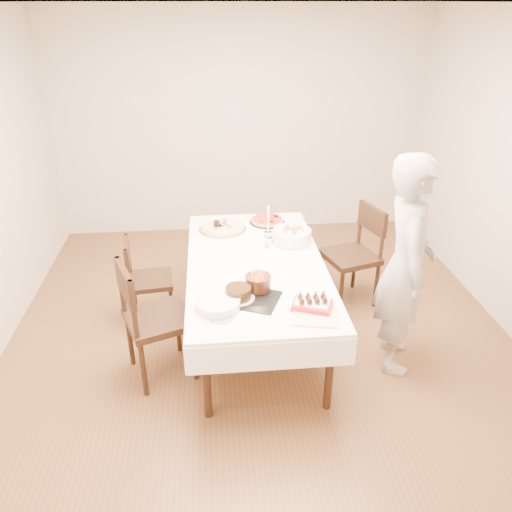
{
  "coord_description": "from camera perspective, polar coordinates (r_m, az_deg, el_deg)",
  "views": [
    {
      "loc": [
        -0.4,
        -3.62,
        2.72
      ],
      "look_at": [
        -0.04,
        0.06,
        0.81
      ],
      "focal_mm": 35.0,
      "sensor_mm": 36.0,
      "label": 1
    }
  ],
  "objects": [
    {
      "name": "chair_left_dessert",
      "position": [
        3.97,
        -11.05,
        -7.07
      ],
      "size": [
        0.68,
        0.68,
        1.03
      ],
      "primitive_type": null,
      "rotation": [
        0.0,
        0.0,
        3.51
      ],
      "color": "black",
      "rests_on": "floor"
    },
    {
      "name": "cake_board",
      "position": [
        3.69,
        -0.07,
        -5.03
      ],
      "size": [
        0.44,
        0.44,
        0.01
      ],
      "primitive_type": "cube",
      "rotation": [
        0.0,
        0.0,
        -0.4
      ],
      "color": "black",
      "rests_on": "dining_table"
    },
    {
      "name": "person",
      "position": [
        4.01,
        16.72,
        -1.11
      ],
      "size": [
        0.55,
        0.72,
        1.78
      ],
      "primitive_type": "imported",
      "rotation": [
        0.0,
        0.0,
        1.37
      ],
      "color": "#BBB5B1",
      "rests_on": "floor"
    },
    {
      "name": "wall_back",
      "position": [
        6.28,
        -1.81,
        14.67
      ],
      "size": [
        4.5,
        0.04,
        2.7
      ],
      "primitive_type": "cube",
      "color": "beige",
      "rests_on": "floor"
    },
    {
      "name": "chair_left_savory",
      "position": [
        4.69,
        -11.97,
        -2.73
      ],
      "size": [
        0.48,
        0.48,
        0.84
      ],
      "primitive_type": null,
      "rotation": [
        0.0,
        0.0,
        3.26
      ],
      "color": "black",
      "rests_on": "floor"
    },
    {
      "name": "taper_candle",
      "position": [
        4.57,
        1.41,
        4.0
      ],
      "size": [
        0.08,
        0.08,
        0.33
      ],
      "primitive_type": "cylinder",
      "rotation": [
        0.0,
        0.0,
        -0.14
      ],
      "color": "white",
      "rests_on": "dining_table"
    },
    {
      "name": "pasta_bowl",
      "position": [
        4.53,
        4.14,
        2.34
      ],
      "size": [
        0.41,
        0.41,
        0.11
      ],
      "primitive_type": "cylinder",
      "rotation": [
        0.0,
        0.0,
        0.19
      ],
      "color": "white",
      "rests_on": "dining_table"
    },
    {
      "name": "strawberry_box",
      "position": [
        3.59,
        6.45,
        -5.51
      ],
      "size": [
        0.32,
        0.27,
        0.07
      ],
      "primitive_type": null,
      "rotation": [
        0.0,
        0.0,
        -0.38
      ],
      "color": "red",
      "rests_on": "dining_table"
    },
    {
      "name": "birthday_cake",
      "position": [
        3.75,
        0.23,
        -2.6
      ],
      "size": [
        0.22,
        0.22,
        0.18
      ],
      "primitive_type": "cylinder",
      "rotation": [
        0.0,
        0.0,
        -0.13
      ],
      "color": "#3C1B10",
      "rests_on": "dining_table"
    },
    {
      "name": "chair_right_savory",
      "position": [
        4.93,
        10.71,
        -0.07
      ],
      "size": [
        0.63,
        0.63,
        0.99
      ],
      "primitive_type": null,
      "rotation": [
        0.0,
        0.0,
        0.3
      ],
      "color": "black",
      "rests_on": "floor"
    },
    {
      "name": "layer_cake",
      "position": [
        3.68,
        -2.03,
        -4.26
      ],
      "size": [
        0.26,
        0.26,
        0.1
      ],
      "primitive_type": "cylinder",
      "rotation": [
        0.0,
        0.0,
        -0.07
      ],
      "color": "black",
      "rests_on": "dining_table"
    },
    {
      "name": "ceiling",
      "position": [
        3.64,
        0.86,
        26.96
      ],
      "size": [
        5.0,
        5.0,
        0.0
      ],
      "primitive_type": "plane",
      "rotation": [
        3.14,
        0.0,
        0.0
      ],
      "color": "white",
      "rests_on": "wall_back"
    },
    {
      "name": "pizza_white",
      "position": [
        4.79,
        -3.85,
        3.23
      ],
      "size": [
        0.56,
        0.56,
        0.04
      ],
      "primitive_type": "cylinder",
      "rotation": [
        0.0,
        0.0,
        0.26
      ],
      "color": "beige",
      "rests_on": "dining_table"
    },
    {
      "name": "cola_glass",
      "position": [
        4.77,
        -4.5,
        3.46
      ],
      "size": [
        0.06,
        0.06,
        0.1
      ],
      "primitive_type": "cylinder",
      "rotation": [
        0.0,
        0.0,
        0.16
      ],
      "color": "black",
      "rests_on": "dining_table"
    },
    {
      "name": "pizza_pepperoni",
      "position": [
        4.95,
        1.29,
        4.1
      ],
      "size": [
        0.43,
        0.43,
        0.04
      ],
      "primitive_type": "cylinder",
      "rotation": [
        0.0,
        0.0,
        0.27
      ],
      "color": "red",
      "rests_on": "dining_table"
    },
    {
      "name": "red_placemat",
      "position": [
        4.62,
        3.23,
        2.01
      ],
      "size": [
        0.25,
        0.25,
        0.01
      ],
      "primitive_type": "cube",
      "rotation": [
        0.0,
        0.0,
        -0.25
      ],
      "color": "#B21E1E",
      "rests_on": "dining_table"
    },
    {
      "name": "dining_table",
      "position": [
        4.38,
        0.0,
        -5.11
      ],
      "size": [
        1.93,
        2.42,
        0.75
      ],
      "primitive_type": "cube",
      "rotation": [
        0.0,
        0.0,
        0.43
      ],
      "color": "white",
      "rests_on": "floor"
    },
    {
      "name": "china_plate",
      "position": [
        3.51,
        -3.98,
        -6.91
      ],
      "size": [
        0.22,
        0.22,
        0.01
      ],
      "primitive_type": "cylinder",
      "rotation": [
        0.0,
        0.0,
        -0.21
      ],
      "color": "white",
      "rests_on": "dining_table"
    },
    {
      "name": "shaker_pair",
      "position": [
        4.42,
        1.29,
        1.49
      ],
      "size": [
        0.11,
        0.11,
        0.1
      ],
      "primitive_type": null,
      "rotation": [
        0.0,
        0.0,
        0.36
      ],
      "color": "white",
      "rests_on": "dining_table"
    },
    {
      "name": "plate_stack",
      "position": [
        3.59,
        -4.36,
        -5.47
      ],
      "size": [
        0.4,
        0.4,
        0.07
      ],
      "primitive_type": "cylinder",
      "rotation": [
        0.0,
        0.0,
        -0.32
      ],
      "color": "white",
      "rests_on": "dining_table"
    },
    {
      "name": "box_lid",
      "position": [
        3.5,
        6.74,
        -7.15
      ],
      "size": [
        0.35,
        0.27,
        0.03
      ],
      "primitive_type": "cube",
      "rotation": [
        0.0,
        0.0,
        -0.2
      ],
      "color": "beige",
      "rests_on": "dining_table"
    },
    {
      "name": "floor",
      "position": [
        4.54,
        0.62,
        -9.52
      ],
      "size": [
        5.0,
        5.0,
        0.0
      ],
      "primitive_type": "plane",
      "color": "brown",
      "rests_on": "ground"
    },
    {
      "name": "wall_front",
      "position": [
        1.81,
        9.94,
        -22.46
      ],
      "size": [
        4.5,
        0.04,
        2.7
      ],
      "primitive_type": "cube",
      "color": "beige",
      "rests_on": "floor"
    }
  ]
}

